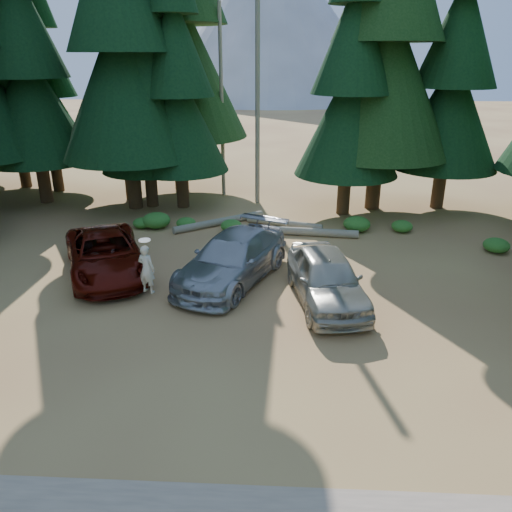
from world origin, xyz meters
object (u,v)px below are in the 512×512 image
at_px(log_right, 295,231).
at_px(frisbee_player, 147,269).
at_px(log_mid, 284,223).
at_px(log_left, 220,222).
at_px(silver_minivan_right, 327,278).
at_px(silver_minivan_center, 232,259).
at_px(red_pickup, 106,254).

bearing_deg(log_right, frisbee_player, -118.23).
height_order(frisbee_player, log_mid, frisbee_player).
bearing_deg(log_left, log_mid, -35.55).
relative_size(log_mid, log_right, 0.65).
bearing_deg(log_left, silver_minivan_right, -95.61).
bearing_deg(silver_minivan_center, log_left, 123.80).
bearing_deg(log_right, red_pickup, -139.91).
xyz_separation_m(log_mid, log_right, (0.46, -1.19, 0.03)).
distance_m(log_left, log_right, 3.70).
height_order(silver_minivan_right, log_left, silver_minivan_right).
xyz_separation_m(silver_minivan_center, frisbee_player, (-2.51, -1.98, 0.42)).
bearing_deg(log_mid, red_pickup, -120.30).
xyz_separation_m(silver_minivan_center, silver_minivan_right, (3.17, -1.46, 0.01)).
xyz_separation_m(silver_minivan_center, log_mid, (1.84, 6.14, -0.68)).
height_order(silver_minivan_center, frisbee_player, frisbee_player).
height_order(frisbee_player, log_right, frisbee_player).
bearing_deg(silver_minivan_right, red_pickup, 157.18).
bearing_deg(log_right, log_mid, 117.76).
relative_size(frisbee_player, log_left, 0.37).
xyz_separation_m(frisbee_player, log_mid, (4.35, 8.12, -1.10)).
bearing_deg(log_mid, log_right, -50.86).
height_order(silver_minivan_center, silver_minivan_right, silver_minivan_right).
xyz_separation_m(frisbee_player, log_right, (4.81, 6.93, -1.07)).
relative_size(silver_minivan_right, log_mid, 1.34).
relative_size(silver_minivan_center, log_left, 1.22).
bearing_deg(frisbee_player, log_mid, -97.29).
relative_size(red_pickup, frisbee_player, 3.15).
distance_m(red_pickup, silver_minivan_center, 4.67).
bearing_deg(silver_minivan_center, log_mid, 96.01).
relative_size(red_pickup, silver_minivan_right, 1.13).
relative_size(log_left, log_mid, 1.28).
bearing_deg(silver_minivan_center, red_pickup, -161.56).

